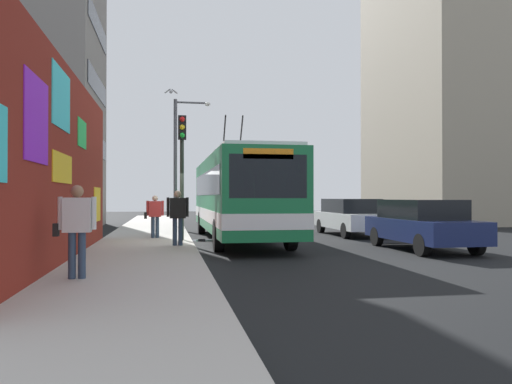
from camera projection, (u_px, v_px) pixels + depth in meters
ground_plane at (193, 245)px, 17.09m from camera, size 80.00×80.00×0.00m
sidewalk_slab at (145, 244)px, 16.81m from camera, size 48.00×3.20×0.15m
graffiti_wall at (63, 166)px, 12.00m from camera, size 12.82×0.32×4.82m
building_far_left at (5, 89)px, 25.92m from camera, size 8.10×9.33×14.59m
building_far_right at (442, 89)px, 32.88m from camera, size 11.35×6.77×17.51m
city_bus at (238, 194)px, 19.02m from camera, size 11.66×2.54×4.97m
parked_car_navy at (422, 223)px, 15.62m from camera, size 4.63×1.90×1.58m
parked_car_white at (351, 216)px, 21.62m from camera, size 4.93×1.93×1.58m
pedestrian_midblock at (155, 213)px, 18.49m from camera, size 0.22×0.72×1.57m
pedestrian_near_wall at (77, 223)px, 9.28m from camera, size 0.23×0.77×1.74m
pedestrian_at_curb at (178, 213)px, 15.58m from camera, size 0.23×0.69×1.72m
traffic_light at (182, 156)px, 17.52m from camera, size 0.49×0.28×4.39m
street_lamp at (180, 153)px, 25.47m from camera, size 0.44×1.87×6.51m
flying_pigeons at (174, 55)px, 16.32m from camera, size 9.23×0.65×0.71m
curbside_puddle at (206, 240)px, 19.10m from camera, size 1.22×1.22×0.00m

